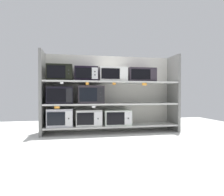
{
  "coord_description": "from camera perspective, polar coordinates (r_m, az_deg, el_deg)",
  "views": [
    {
      "loc": [
        -0.69,
        -3.72,
        0.73
      ],
      "look_at": [
        0.0,
        0.0,
        0.67
      ],
      "focal_mm": 31.25,
      "sensor_mm": 36.0,
      "label": 1
    }
  ],
  "objects": [
    {
      "name": "microwave_4",
      "position": [
        3.72,
        -6.24,
        0.98
      ],
      "size": [
        0.48,
        0.42,
        0.33
      ],
      "color": "#332C33",
      "rests_on": "shelf_1"
    },
    {
      "name": "shelf_2",
      "position": [
        3.79,
        -0.0,
        4.61
      ],
      "size": [
        2.52,
        0.48,
        0.03
      ],
      "primitive_type": "cube",
      "color": "beige"
    },
    {
      "name": "price_tag_0",
      "position": [
        3.49,
        -15.79,
        -2.66
      ],
      "size": [
        0.09,
        0.0,
        0.04
      ],
      "primitive_type": "cube",
      "color": "orange"
    },
    {
      "name": "microwave_3",
      "position": [
        3.72,
        -14.87,
        0.78
      ],
      "size": [
        0.46,
        0.42,
        0.31
      ],
      "color": "black",
      "rests_on": "shelf_1"
    },
    {
      "name": "upright_right",
      "position": [
        4.21,
        17.57,
        1.35
      ],
      "size": [
        0.05,
        0.48,
        1.53
      ],
      "primitive_type": "cube",
      "color": "slate",
      "rests_on": "ground"
    },
    {
      "name": "microwave_1",
      "position": [
        3.75,
        -6.86,
        -5.68
      ],
      "size": [
        0.48,
        0.43,
        0.3
      ],
      "color": "#BABBB7",
      "rests_on": "shelf_0"
    },
    {
      "name": "microwave_0",
      "position": [
        3.75,
        -14.88,
        -5.5
      ],
      "size": [
        0.46,
        0.42,
        0.33
      ],
      "color": "#B0B0B8",
      "rests_on": "shelf_0"
    },
    {
      "name": "price_tag_3",
      "position": [
        3.48,
        -7.25,
        4.2
      ],
      "size": [
        0.05,
        0.0,
        0.05
      ],
      "primitive_type": "cube",
      "color": "orange"
    },
    {
      "name": "microwave_5",
      "position": [
        3.75,
        -14.97,
        7.07
      ],
      "size": [
        0.45,
        0.41,
        0.29
      ],
      "color": "black",
      "rests_on": "shelf_2"
    },
    {
      "name": "back_panel",
      "position": [
        4.04,
        -0.67,
        1.41
      ],
      "size": [
        2.72,
        0.04,
        1.53
      ],
      "primitive_type": "cube",
      "color": "beige",
      "rests_on": "ground"
    },
    {
      "name": "price_tag_2",
      "position": [
        3.49,
        -14.5,
        4.3
      ],
      "size": [
        0.05,
        0.0,
        0.03
      ],
      "primitive_type": "cube",
      "color": "white"
    },
    {
      "name": "price_tag_5",
      "position": [
        3.7,
        9.48,
        4.01
      ],
      "size": [
        0.09,
        0.0,
        0.05
      ],
      "primitive_type": "cube",
      "color": "orange"
    },
    {
      "name": "ground",
      "position": [
        2.9,
        3.71,
        -13.86
      ],
      "size": [
        6.52,
        6.0,
        0.02
      ],
      "primitive_type": "cube",
      "color": "silver"
    },
    {
      "name": "shelf_0",
      "position": [
        3.83,
        -0.0,
        -8.03
      ],
      "size": [
        2.52,
        0.48,
        0.03
      ],
      "primitive_type": "cube",
      "color": "beige",
      "rests_on": "ground"
    },
    {
      "name": "price_tag_4",
      "position": [
        3.54,
        0.63,
        4.19
      ],
      "size": [
        0.06,
        0.0,
        0.04
      ],
      "primitive_type": "cube",
      "color": "orange"
    },
    {
      "name": "microwave_6",
      "position": [
        3.74,
        -7.63,
        6.9
      ],
      "size": [
        0.43,
        0.41,
        0.26
      ],
      "color": "black",
      "rests_on": "shelf_2"
    },
    {
      "name": "microwave_7",
      "position": [
        3.8,
        0.19,
        6.86
      ],
      "size": [
        0.53,
        0.36,
        0.27
      ],
      "color": "silver",
      "rests_on": "shelf_2"
    },
    {
      "name": "microwave_2",
      "position": [
        3.82,
        1.41,
        -5.65
      ],
      "size": [
        0.51,
        0.43,
        0.29
      ],
      "color": "silver",
      "rests_on": "shelf_0"
    },
    {
      "name": "price_tag_1",
      "position": [
        3.49,
        -5.37,
        -2.59
      ],
      "size": [
        0.06,
        0.0,
        0.04
      ],
      "primitive_type": "cube",
      "color": "white"
    },
    {
      "name": "upright_left",
      "position": [
        3.77,
        -19.73,
        1.39
      ],
      "size": [
        0.05,
        0.48,
        1.53
      ],
      "primitive_type": "cube",
      "color": "slate",
      "rests_on": "ground"
    },
    {
      "name": "shelf_1",
      "position": [
        3.78,
        -0.0,
        -1.74
      ],
      "size": [
        2.52,
        0.48,
        0.03
      ],
      "primitive_type": "cube",
      "color": "beige"
    },
    {
      "name": "microwave_8",
      "position": [
        3.94,
        8.4,
        6.62
      ],
      "size": [
        0.54,
        0.37,
        0.27
      ],
      "color": "#2F2831",
      "rests_on": "shelf_2"
    }
  ]
}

